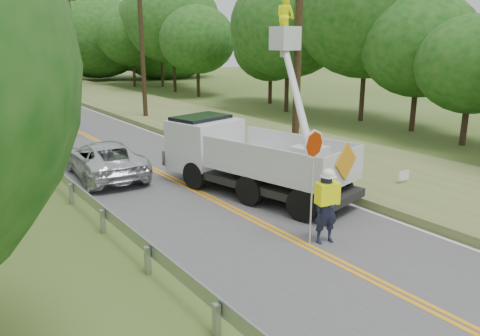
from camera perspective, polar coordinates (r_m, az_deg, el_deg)
ground at (r=11.25m, az=18.64°, el=-14.16°), size 140.00×140.00×0.00m
road at (r=21.81m, az=-12.30°, el=0.80°), size 7.20×96.00×0.03m
guardrail at (r=21.37m, az=-23.28°, el=1.08°), size 0.18×48.00×0.77m
utility_poles at (r=26.08m, az=-5.31°, el=15.12°), size 1.60×43.30×10.00m
tall_grass_verge at (r=25.32m, az=2.57°, el=3.49°), size 7.00×96.00×0.30m
treeline_right at (r=40.27m, az=0.48°, el=16.62°), size 11.54×52.56×11.18m
flagger at (r=12.83m, az=10.41°, el=-4.23°), size 1.21×0.62×3.15m
bucket_truck at (r=17.30m, az=-0.09°, el=2.74°), size 5.11×7.56×7.01m
suv_silver at (r=19.58m, az=-16.06°, el=1.08°), size 2.88×5.39×1.44m
suv_darkgrey at (r=31.22m, az=-22.73°, el=5.77°), size 3.19×5.55×1.51m
yard_sign at (r=18.13m, az=19.19°, el=-0.96°), size 0.52×0.07×0.75m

